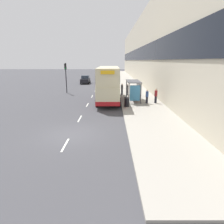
# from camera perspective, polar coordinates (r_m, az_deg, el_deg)

# --- Properties ---
(ground_plane) EXTENTS (220.00, 220.00, 0.00)m
(ground_plane) POSITION_cam_1_polar(r_m,az_deg,el_deg) (14.55, -11.58, -6.32)
(ground_plane) COLOR #424247
(pavement) EXTENTS (5.00, 93.00, 0.14)m
(pavement) POSITION_cam_1_polar(r_m,az_deg,el_deg) (52.18, 4.04, 8.95)
(pavement) COLOR #A39E93
(pavement) RESTS_ON ground_plane
(terrace_facade) EXTENTS (3.10, 93.00, 14.46)m
(terrace_facade) POSITION_cam_1_polar(r_m,az_deg,el_deg) (52.41, 8.74, 16.68)
(terrace_facade) COLOR beige
(terrace_facade) RESTS_ON ground_plane
(lane_mark_0) EXTENTS (0.12, 2.00, 0.01)m
(lane_mark_0) POSITION_cam_1_polar(r_m,az_deg,el_deg) (12.92, -13.17, -9.13)
(lane_mark_0) COLOR silver
(lane_mark_0) RESTS_ON ground_plane
(lane_mark_1) EXTENTS (0.12, 2.00, 0.01)m
(lane_mark_1) POSITION_cam_1_polar(r_m,az_deg,el_deg) (18.26, -9.14, -1.88)
(lane_mark_1) COLOR silver
(lane_mark_1) RESTS_ON ground_plane
(lane_mark_2) EXTENTS (0.12, 2.00, 0.01)m
(lane_mark_2) POSITION_cam_1_polar(r_m,az_deg,el_deg) (23.80, -6.99, 2.05)
(lane_mark_2) COLOR silver
(lane_mark_2) RESTS_ON ground_plane
(lane_mark_3) EXTENTS (0.12, 2.00, 0.01)m
(lane_mark_3) POSITION_cam_1_polar(r_m,az_deg,el_deg) (29.44, -5.65, 4.48)
(lane_mark_3) COLOR silver
(lane_mark_3) RESTS_ON ground_plane
(lane_mark_4) EXTENTS (0.12, 2.00, 0.01)m
(lane_mark_4) POSITION_cam_1_polar(r_m,az_deg,el_deg) (35.13, -4.73, 6.13)
(lane_mark_4) COLOR silver
(lane_mark_4) RESTS_ON ground_plane
(lane_mark_5) EXTENTS (0.12, 2.00, 0.01)m
(lane_mark_5) POSITION_cam_1_polar(r_m,az_deg,el_deg) (40.84, -4.07, 7.31)
(lane_mark_5) COLOR silver
(lane_mark_5) RESTS_ON ground_plane
(lane_mark_6) EXTENTS (0.12, 2.00, 0.01)m
(lane_mark_6) POSITION_cam_1_polar(r_m,az_deg,el_deg) (46.57, -3.57, 8.21)
(lane_mark_6) COLOR silver
(lane_mark_6) RESTS_ON ground_plane
(bus_shelter) EXTENTS (1.60, 4.20, 2.48)m
(bus_shelter) POSITION_cam_1_polar(r_m,az_deg,el_deg) (25.15, 6.62, 7.05)
(bus_shelter) COLOR #4C4C51
(bus_shelter) RESTS_ON ground_plane
(double_decker_bus_near) EXTENTS (2.85, 10.47, 4.30)m
(double_decker_bus_near) POSITION_cam_1_polar(r_m,az_deg,el_deg) (25.54, -0.94, 8.18)
(double_decker_bus_near) COLOR beige
(double_decker_bus_near) RESTS_ON ground_plane
(car_0) EXTENTS (1.99, 4.37, 1.83)m
(car_0) POSITION_cam_1_polar(r_m,az_deg,el_deg) (46.35, -7.56, 9.19)
(car_0) COLOR black
(car_0) RESTS_ON ground_plane
(pedestrian_at_shelter) EXTENTS (0.32, 0.32, 1.64)m
(pedestrian_at_shelter) POSITION_cam_1_polar(r_m,az_deg,el_deg) (24.03, 10.03, 4.41)
(pedestrian_at_shelter) COLOR #23232D
(pedestrian_at_shelter) RESTS_ON ground_plane
(pedestrian_1) EXTENTS (0.33, 0.33, 1.65)m
(pedestrian_1) POSITION_cam_1_polar(r_m,az_deg,el_deg) (26.90, 7.34, 5.59)
(pedestrian_1) COLOR #23232D
(pedestrian_1) RESTS_ON ground_plane
(pedestrian_2) EXTENTS (0.34, 0.34, 1.73)m
(pedestrian_2) POSITION_cam_1_polar(r_m,az_deg,el_deg) (24.42, 12.47, 4.56)
(pedestrian_2) COLOR #23232D
(pedestrian_2) RESTS_ON ground_plane
(pedestrian_3) EXTENTS (0.32, 0.32, 1.64)m
(pedestrian_3) POSITION_cam_1_polar(r_m,az_deg,el_deg) (29.94, 2.94, 6.58)
(pedestrian_3) COLOR #23232D
(pedestrian_3) RESTS_ON ground_plane
(pedestrian_4) EXTENTS (0.32, 0.32, 1.63)m
(pedestrian_4) POSITION_cam_1_polar(r_m,az_deg,el_deg) (29.49, 4.41, 6.43)
(pedestrian_4) COLOR #23232D
(pedestrian_4) RESTS_ON ground_plane
(litter_bin) EXTENTS (0.55, 0.55, 1.05)m
(litter_bin) POSITION_cam_1_polar(r_m,az_deg,el_deg) (22.08, 4.30, 2.89)
(litter_bin) COLOR black
(litter_bin) RESTS_ON ground_plane
(traffic_light_far_kerb) EXTENTS (0.30, 0.32, 4.73)m
(traffic_light_far_kerb) POSITION_cam_1_polar(r_m,az_deg,el_deg) (32.91, -13.02, 10.82)
(traffic_light_far_kerb) COLOR black
(traffic_light_far_kerb) RESTS_ON ground_plane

